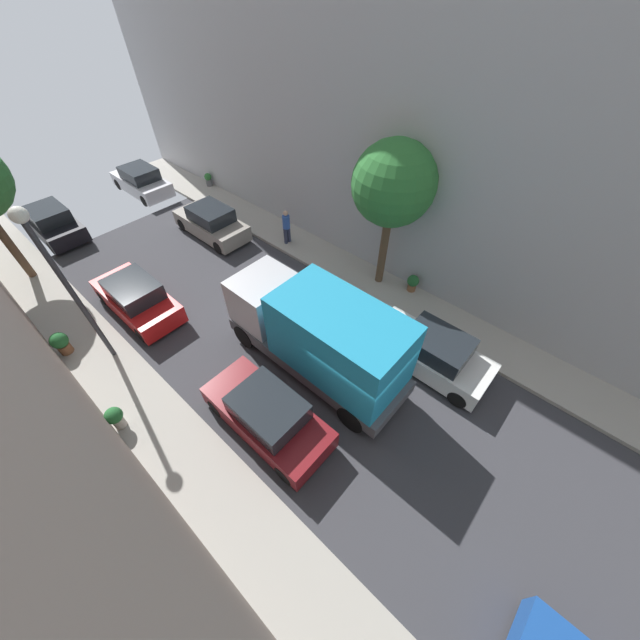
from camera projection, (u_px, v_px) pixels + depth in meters
name	position (u px, v px, depth m)	size (l,w,h in m)	color
ground	(359.00, 397.00, 11.82)	(32.00, 32.00, 0.00)	#38383D
sidewalk_left	(243.00, 521.00, 9.20)	(2.00, 44.00, 0.15)	#A8A399
sidewalk_right	(434.00, 316.00, 14.33)	(2.00, 44.00, 0.15)	#A8A399
building_right	(547.00, 99.00, 11.33)	(6.00, 44.00, 14.04)	#B2B2B7
parked_car_left_2	(267.00, 415.00, 10.59)	(1.78, 4.20, 1.57)	maroon
parked_car_left_3	(137.00, 298.00, 14.11)	(1.78, 4.20, 1.57)	red
parked_car_left_4	(53.00, 223.00, 17.95)	(1.78, 4.20, 1.57)	black
parked_car_right_0	(431.00, 352.00, 12.22)	(1.78, 4.20, 1.57)	white
parked_car_right_1	(212.00, 223.00, 17.97)	(1.78, 4.20, 1.57)	gray
parked_car_right_2	(142.00, 181.00, 21.13)	(1.78, 4.20, 1.57)	silver
delivery_truck	(319.00, 335.00, 11.34)	(2.26, 6.60, 3.38)	#4C4C51
pedestrian	(286.00, 226.00, 17.10)	(0.40, 0.36, 1.72)	#2D334C
street_tree_1	(394.00, 185.00, 12.56)	(3.05, 3.05, 5.96)	brown
potted_plant_0	(60.00, 342.00, 12.60)	(0.59, 0.59, 0.91)	brown
potted_plant_1	(115.00, 417.00, 10.60)	(0.51, 0.51, 0.87)	#B2A899
potted_plant_4	(208.00, 179.00, 21.69)	(0.42, 0.42, 0.76)	slate
potted_plant_5	(413.00, 282.00, 14.98)	(0.50, 0.50, 0.76)	brown
lamp_post	(58.00, 272.00, 10.12)	(0.44, 0.44, 5.84)	#333338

